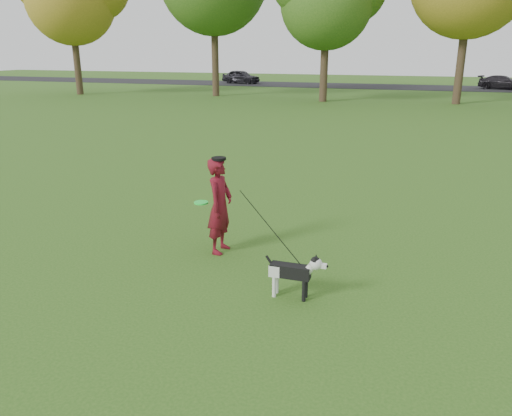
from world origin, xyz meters
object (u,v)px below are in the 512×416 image
(man, at_px, (220,206))
(dog, at_px, (295,271))
(car_right, at_px, (503,82))
(car_left, at_px, (241,77))

(man, height_order, dog, man)
(man, height_order, car_right, man)
(dog, height_order, car_left, car_left)
(man, bearing_deg, dog, -126.35)
(dog, relative_size, car_right, 0.23)
(man, xyz_separation_m, car_left, (-14.00, 39.48, -0.14))
(car_left, bearing_deg, car_right, -78.14)
(man, distance_m, car_right, 40.49)
(man, relative_size, dog, 1.84)
(dog, bearing_deg, car_left, 110.94)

